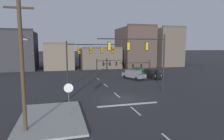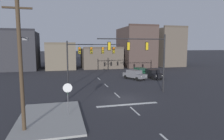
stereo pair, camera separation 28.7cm
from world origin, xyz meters
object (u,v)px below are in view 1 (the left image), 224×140
signal_mast_far_side (87,54)px  car_lot_nearside (134,74)px  signal_mast_near_side (144,52)px  car_lot_farside (152,73)px  stop_sign (69,92)px  car_lot_middle (139,72)px  utility_pole (22,55)px

signal_mast_far_side → car_lot_nearside: (8.78, 3.59, -3.84)m
signal_mast_near_side → car_lot_farside: signal_mast_near_side is taller
signal_mast_near_side → stop_sign: 11.46m
car_lot_middle → car_lot_farside: 3.35m
stop_sign → car_lot_farside: stop_sign is taller
car_lot_farside → signal_mast_far_side: bearing=-163.3°
signal_mast_near_side → signal_mast_far_side: signal_mast_near_side is taller
signal_mast_far_side → utility_pole: size_ratio=0.83×
car_lot_nearside → car_lot_middle: size_ratio=1.04×
car_lot_nearside → utility_pole: 24.03m
signal_mast_near_side → car_lot_middle: bearing=69.3°
signal_mast_near_side → car_lot_middle: signal_mast_near_side is taller
signal_mast_near_side → car_lot_farside: bearing=58.7°
signal_mast_near_side → utility_pole: (-12.34, -8.11, 0.18)m
signal_mast_near_side → stop_sign: size_ratio=3.00×
signal_mast_near_side → car_lot_nearside: (2.67, 10.13, -4.24)m
car_lot_nearside → signal_mast_far_side: bearing=-157.7°
signal_mast_near_side → car_lot_farside: size_ratio=1.86×
car_lot_nearside → car_lot_middle: bearing=53.8°
signal_mast_far_side → car_lot_farside: signal_mast_far_side is taller
stop_sign → utility_pole: 4.85m
car_lot_farside → signal_mast_near_side: bearing=-121.3°
signal_mast_near_side → stop_sign: signal_mast_near_side is taller
signal_mast_far_side → car_lot_middle: size_ratio=1.77×
stop_sign → car_lot_farside: 22.50m
signal_mast_far_side → car_lot_farside: bearing=16.7°
signal_mast_near_side → car_lot_nearside: signal_mast_near_side is taller
car_lot_farside → utility_pole: 26.47m
car_lot_middle → utility_pole: utility_pole is taller
signal_mast_far_side → utility_pole: bearing=-113.1°
car_lot_nearside → utility_pole: size_ratio=0.49×
signal_mast_far_side → car_lot_middle: (11.15, 6.83, -3.84)m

